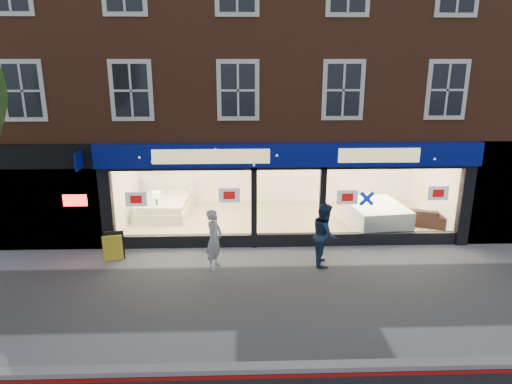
{
  "coord_description": "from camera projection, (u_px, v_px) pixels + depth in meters",
  "views": [
    {
      "loc": [
        -1.44,
        -10.2,
        5.64
      ],
      "look_at": [
        -1.01,
        2.5,
        1.94
      ],
      "focal_mm": 32.0,
      "sensor_mm": 36.0,
      "label": 1
    }
  ],
  "objects": [
    {
      "name": "ground",
      "position": [
        300.0,
        294.0,
        11.41
      ],
      "size": [
        120.0,
        120.0,
        0.0
      ],
      "primitive_type": "plane",
      "color": "gray",
      "rests_on": "ground"
    },
    {
      "name": "kerb_line",
      "position": [
        321.0,
        376.0,
        8.44
      ],
      "size": [
        60.0,
        0.1,
        0.01
      ],
      "primitive_type": "cube",
      "color": "#8C0A07",
      "rests_on": "ground"
    },
    {
      "name": "kerb_stone",
      "position": [
        319.0,
        366.0,
        8.61
      ],
      "size": [
        60.0,
        0.25,
        0.12
      ],
      "primitive_type": "cube",
      "color": "gray",
      "rests_on": "ground"
    },
    {
      "name": "showroom_floor",
      "position": [
        281.0,
        221.0,
        16.44
      ],
      "size": [
        11.0,
        4.5,
        0.1
      ],
      "primitive_type": "cube",
      "color": "tan",
      "rests_on": "ground"
    },
    {
      "name": "building",
      "position": [
        280.0,
        29.0,
        16.2
      ],
      "size": [
        19.0,
        8.26,
        10.3
      ],
      "color": "brown",
      "rests_on": "ground"
    },
    {
      "name": "display_bed",
      "position": [
        164.0,
        206.0,
        16.83
      ],
      "size": [
        1.94,
        2.3,
        1.25
      ],
      "rotation": [
        0.0,
        0.0,
        -0.05
      ],
      "color": "silver",
      "rests_on": "showroom_floor"
    },
    {
      "name": "bedside_table",
      "position": [
        158.0,
        215.0,
        16.09
      ],
      "size": [
        0.55,
        0.55,
        0.55
      ],
      "primitive_type": "cube",
      "rotation": [
        0.0,
        0.0,
        -0.25
      ],
      "color": "brown",
      "rests_on": "showroom_floor"
    },
    {
      "name": "mattress_stack",
      "position": [
        375.0,
        216.0,
        15.43
      ],
      "size": [
        1.98,
        2.38,
        0.86
      ],
      "rotation": [
        0.0,
        0.0,
        0.12
      ],
      "color": "white",
      "rests_on": "showroom_floor"
    },
    {
      "name": "sofa",
      "position": [
        414.0,
        215.0,
        15.93
      ],
      "size": [
        2.24,
        1.54,
        0.61
      ],
      "primitive_type": "imported",
      "rotation": [
        0.0,
        0.0,
        2.76
      ],
      "color": "black",
      "rests_on": "showroom_floor"
    },
    {
      "name": "a_board",
      "position": [
        114.0,
        247.0,
        13.19
      ],
      "size": [
        0.62,
        0.47,
        0.85
      ],
      "primitive_type": "cube",
      "rotation": [
        0.0,
        0.0,
        0.21
      ],
      "color": "yellow",
      "rests_on": "ground"
    },
    {
      "name": "pedestrian_grey",
      "position": [
        214.0,
        239.0,
        12.62
      ],
      "size": [
        0.61,
        0.73,
        1.71
      ],
      "primitive_type": "imported",
      "rotation": [
        0.0,
        0.0,
        1.21
      ],
      "color": "#ACAEB4",
      "rests_on": "ground"
    },
    {
      "name": "pedestrian_blue",
      "position": [
        325.0,
        234.0,
        12.85
      ],
      "size": [
        0.77,
        0.94,
        1.81
      ],
      "primitive_type": "imported",
      "rotation": [
        0.0,
        0.0,
        1.47
      ],
      "color": "#1A2D4A",
      "rests_on": "ground"
    }
  ]
}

